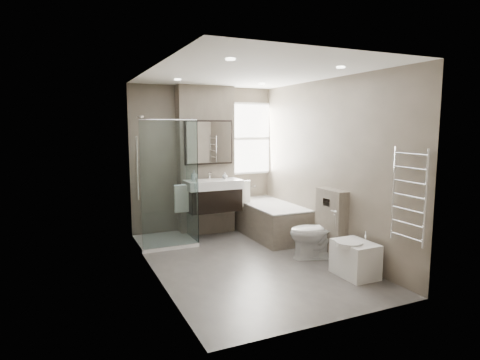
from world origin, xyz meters
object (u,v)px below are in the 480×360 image
bathtub (270,218)px  bidet (355,258)px  toilet (316,232)px  vanity (213,195)px

bathtub → bidet: size_ratio=2.79×
toilet → bidet: toilet is taller
bathtub → bidet: bearing=-87.6°
bathtub → bidet: 2.11m
bathtub → toilet: 1.31m
bathtub → toilet: bearing=-88.0°
toilet → vanity: bearing=-131.8°
vanity → bathtub: size_ratio=0.59×
vanity → bidet: bearing=-67.4°
vanity → toilet: bearing=-59.3°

